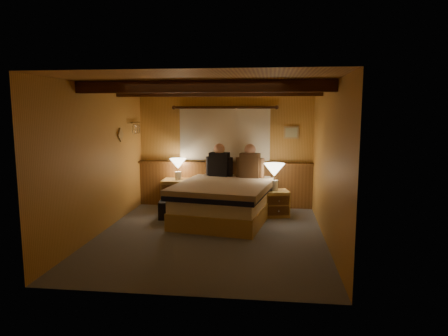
% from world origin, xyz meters
% --- Properties ---
extents(floor, '(4.20, 4.20, 0.00)m').
position_xyz_m(floor, '(0.00, 0.00, 0.00)').
color(floor, '#585C69').
rests_on(floor, ground).
extents(ceiling, '(4.20, 4.20, 0.00)m').
position_xyz_m(ceiling, '(0.00, 0.00, 2.40)').
color(ceiling, gold).
rests_on(ceiling, wall_back).
extents(wall_back, '(3.60, 0.00, 3.60)m').
position_xyz_m(wall_back, '(0.00, 2.10, 1.20)').
color(wall_back, '#CA9548').
rests_on(wall_back, floor).
extents(wall_left, '(0.00, 4.20, 4.20)m').
position_xyz_m(wall_left, '(-1.80, 0.00, 1.20)').
color(wall_left, '#CA9548').
rests_on(wall_left, floor).
extents(wall_right, '(0.00, 4.20, 4.20)m').
position_xyz_m(wall_right, '(1.80, 0.00, 1.20)').
color(wall_right, '#CA9548').
rests_on(wall_right, floor).
extents(wall_front, '(3.60, 0.00, 3.60)m').
position_xyz_m(wall_front, '(0.00, -2.10, 1.20)').
color(wall_front, '#CA9548').
rests_on(wall_front, floor).
extents(wainscot, '(3.60, 0.23, 0.94)m').
position_xyz_m(wainscot, '(0.00, 2.04, 0.49)').
color(wainscot, brown).
rests_on(wainscot, wall_back).
extents(curtain_window, '(2.18, 0.09, 1.11)m').
position_xyz_m(curtain_window, '(0.00, 2.03, 1.52)').
color(curtain_window, '#402310').
rests_on(curtain_window, wall_back).
extents(ceiling_beams, '(3.60, 1.65, 0.16)m').
position_xyz_m(ceiling_beams, '(0.00, 0.15, 2.31)').
color(ceiling_beams, '#402310').
rests_on(ceiling_beams, ceiling).
extents(coat_rail, '(0.05, 0.55, 0.24)m').
position_xyz_m(coat_rail, '(-1.72, 1.58, 1.67)').
color(coat_rail, silver).
rests_on(coat_rail, wall_left).
extents(framed_print, '(0.30, 0.04, 0.25)m').
position_xyz_m(framed_print, '(1.35, 2.08, 1.55)').
color(framed_print, tan).
rests_on(framed_print, wall_back).
extents(bed, '(1.88, 2.27, 0.70)m').
position_xyz_m(bed, '(0.12, 0.97, 0.36)').
color(bed, tan).
rests_on(bed, floor).
extents(nightstand_left, '(0.56, 0.50, 0.60)m').
position_xyz_m(nightstand_left, '(-0.96, 1.73, 0.30)').
color(nightstand_left, tan).
rests_on(nightstand_left, floor).
extents(nightstand_right, '(0.52, 0.49, 0.49)m').
position_xyz_m(nightstand_right, '(1.06, 1.36, 0.25)').
color(nightstand_right, tan).
rests_on(nightstand_right, floor).
extents(lamp_left, '(0.33, 0.33, 0.43)m').
position_xyz_m(lamp_left, '(-0.91, 1.71, 0.90)').
color(lamp_left, silver).
rests_on(lamp_left, nightstand_left).
extents(lamp_right, '(0.39, 0.39, 0.51)m').
position_xyz_m(lamp_right, '(1.02, 1.37, 0.85)').
color(lamp_right, silver).
rests_on(lamp_right, nightstand_right).
extents(person_left, '(0.55, 0.28, 0.68)m').
position_xyz_m(person_left, '(-0.07, 1.72, 0.96)').
color(person_left, black).
rests_on(person_left, bed).
extents(person_right, '(0.56, 0.27, 0.68)m').
position_xyz_m(person_right, '(0.54, 1.60, 0.96)').
color(person_right, '#48301C').
rests_on(person_right, bed).
extents(duffel_bag, '(0.58, 0.39, 0.39)m').
position_xyz_m(duffel_bag, '(-0.82, 0.97, 0.17)').
color(duffel_bag, black).
rests_on(duffel_bag, floor).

